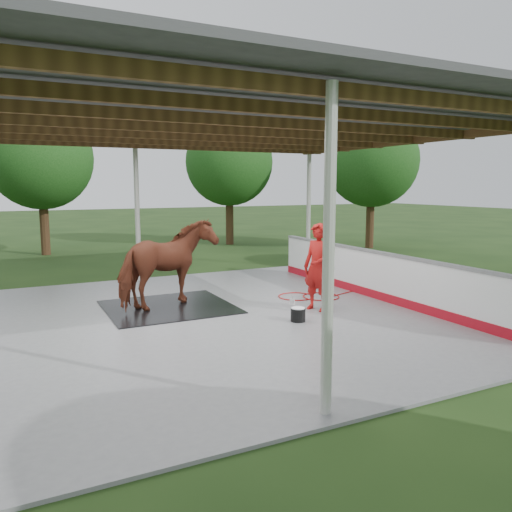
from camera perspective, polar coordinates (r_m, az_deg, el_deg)
name	(u,v)px	position (r m, az deg, el deg)	size (l,w,h in m)	color
ground	(194,322)	(10.34, -7.05, -7.46)	(100.00, 100.00, 0.00)	#1E3814
concrete_slab	(194,320)	(10.34, -7.05, -7.32)	(12.00, 10.00, 0.05)	slate
pavilion_structure	(191,122)	(10.04, -7.46, 14.92)	(12.60, 10.60, 4.05)	beige
dasher_board	(373,275)	(12.46, 13.27, -2.14)	(0.16, 8.00, 1.15)	#A90E1B
tree_belt	(191,136)	(10.96, -7.49, 13.40)	(28.00, 28.00, 5.80)	#382314
rubber_mat	(169,307)	(11.40, -9.92, -5.74)	(2.73, 2.56, 0.02)	black
horse	(168,264)	(11.21, -10.04, -0.89)	(1.04, 2.28, 1.93)	brown
handler	(318,267)	(10.89, 7.10, -1.26)	(0.69, 0.46, 1.90)	#AF1412
wash_bucket	(298,314)	(10.11, 4.82, -6.65)	(0.30, 0.30, 0.28)	black
soap_bottle_a	(325,299)	(11.44, 7.90, -4.88)	(0.12, 0.12, 0.32)	silver
soap_bottle_b	(292,300)	(11.47, 4.17, -5.08)	(0.09, 0.09, 0.20)	#338CD8
hose_coil	(309,296)	(12.32, 6.13, -4.61)	(2.21, 1.16, 0.02)	#AB0C0C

